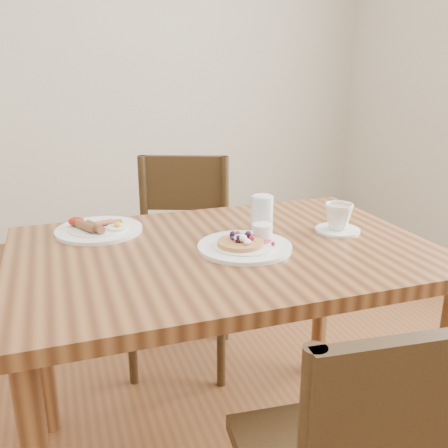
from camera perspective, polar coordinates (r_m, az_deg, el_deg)
name	(u,v)px	position (r m, az deg, el deg)	size (l,w,h in m)	color
dining_table	(224,278)	(1.48, 0.00, -6.24)	(1.20, 0.80, 0.75)	brown
chair_far	(182,251)	(2.14, -4.86, -3.11)	(0.55, 0.55, 0.88)	#3A2715
pancake_plate	(246,244)	(1.43, 2.53, -2.27)	(0.27, 0.27, 0.06)	white
breakfast_plate	(98,229)	(1.62, -14.25, -0.52)	(0.27, 0.27, 0.04)	white
teacup_saucer	(338,219)	(1.61, 12.93, 0.59)	(0.14, 0.14, 0.09)	white
water_glass	(262,214)	(1.57, 4.36, 1.19)	(0.07, 0.07, 0.11)	silver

